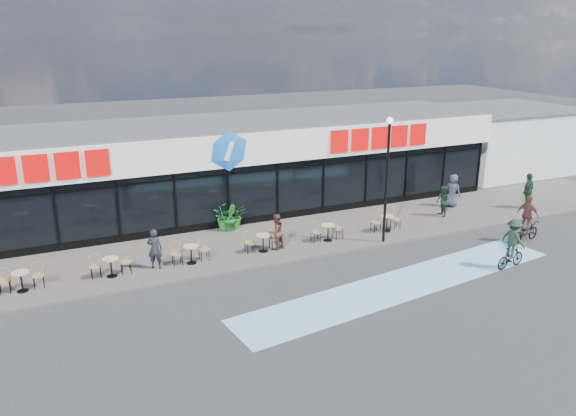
{
  "coord_description": "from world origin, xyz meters",
  "views": [
    {
      "loc": [
        -7.7,
        -17.06,
        9.03
      ],
      "look_at": [
        1.49,
        3.5,
        1.83
      ],
      "focal_mm": 35.0,
      "sensor_mm": 36.0,
      "label": 1
    }
  ],
  "objects_px": {
    "lamp_post": "(387,170)",
    "cyclist_b": "(526,225)",
    "potted_plant_mid": "(230,218)",
    "patron_right": "(276,232)",
    "pedestrian_a": "(443,201)",
    "potted_plant_left": "(223,217)",
    "pedestrian_c": "(528,191)",
    "patron_left": "(155,249)",
    "cyclist_a": "(512,245)",
    "pedestrian_b": "(453,191)",
    "potted_plant_right": "(235,216)"
  },
  "relations": [
    {
      "from": "patron_right",
      "to": "pedestrian_b",
      "type": "relative_size",
      "value": 0.9
    },
    {
      "from": "potted_plant_mid",
      "to": "patron_left",
      "type": "relative_size",
      "value": 0.76
    },
    {
      "from": "lamp_post",
      "to": "patron_left",
      "type": "xyz_separation_m",
      "value": [
        -9.72,
        1.21,
        -2.43
      ]
    },
    {
      "from": "lamp_post",
      "to": "potted_plant_left",
      "type": "relative_size",
      "value": 4.69
    },
    {
      "from": "cyclist_b",
      "to": "potted_plant_right",
      "type": "bearing_deg",
      "value": 148.91
    },
    {
      "from": "pedestrian_b",
      "to": "pedestrian_a",
      "type": "bearing_deg",
      "value": 101.93
    },
    {
      "from": "potted_plant_mid",
      "to": "patron_right",
      "type": "bearing_deg",
      "value": -70.93
    },
    {
      "from": "potted_plant_left",
      "to": "cyclist_b",
      "type": "bearing_deg",
      "value": -30.04
    },
    {
      "from": "lamp_post",
      "to": "potted_plant_left",
      "type": "xyz_separation_m",
      "value": [
        -5.93,
        4.4,
        -2.65
      ]
    },
    {
      "from": "potted_plant_right",
      "to": "pedestrian_a",
      "type": "height_order",
      "value": "pedestrian_a"
    },
    {
      "from": "lamp_post",
      "to": "cyclist_a",
      "type": "bearing_deg",
      "value": -53.76
    },
    {
      "from": "patron_left",
      "to": "cyclist_b",
      "type": "height_order",
      "value": "cyclist_b"
    },
    {
      "from": "pedestrian_c",
      "to": "cyclist_b",
      "type": "bearing_deg",
      "value": 21.37
    },
    {
      "from": "potted_plant_mid",
      "to": "lamp_post",
      "type": "bearing_deg",
      "value": -36.1
    },
    {
      "from": "cyclist_a",
      "to": "potted_plant_left",
      "type": "bearing_deg",
      "value": 136.25
    },
    {
      "from": "patron_right",
      "to": "cyclist_b",
      "type": "height_order",
      "value": "cyclist_b"
    },
    {
      "from": "pedestrian_a",
      "to": "pedestrian_b",
      "type": "xyz_separation_m",
      "value": [
        1.54,
        1.11,
        0.08
      ]
    },
    {
      "from": "potted_plant_right",
      "to": "patron_left",
      "type": "xyz_separation_m",
      "value": [
        -4.34,
        -3.15,
        0.21
      ]
    },
    {
      "from": "patron_right",
      "to": "patron_left",
      "type": "bearing_deg",
      "value": -19.74
    },
    {
      "from": "cyclist_a",
      "to": "cyclist_b",
      "type": "distance_m",
      "value": 3.29
    },
    {
      "from": "potted_plant_mid",
      "to": "patron_right",
      "type": "distance_m",
      "value": 3.21
    },
    {
      "from": "potted_plant_right",
      "to": "patron_right",
      "type": "relative_size",
      "value": 0.76
    },
    {
      "from": "potted_plant_left",
      "to": "pedestrian_c",
      "type": "height_order",
      "value": "pedestrian_c"
    },
    {
      "from": "potted_plant_left",
      "to": "cyclist_a",
      "type": "bearing_deg",
      "value": -43.75
    },
    {
      "from": "potted_plant_left",
      "to": "potted_plant_mid",
      "type": "relative_size",
      "value": 0.95
    },
    {
      "from": "patron_left",
      "to": "patron_right",
      "type": "height_order",
      "value": "patron_left"
    },
    {
      "from": "potted_plant_right",
      "to": "pedestrian_b",
      "type": "height_order",
      "value": "pedestrian_b"
    },
    {
      "from": "cyclist_a",
      "to": "patron_right",
      "type": "bearing_deg",
      "value": 145.27
    },
    {
      "from": "potted_plant_right",
      "to": "pedestrian_a",
      "type": "xyz_separation_m",
      "value": [
        10.0,
        -2.58,
        0.19
      ]
    },
    {
      "from": "lamp_post",
      "to": "pedestrian_b",
      "type": "height_order",
      "value": "lamp_post"
    },
    {
      "from": "potted_plant_mid",
      "to": "cyclist_b",
      "type": "distance_m",
      "value": 13.27
    },
    {
      "from": "potted_plant_left",
      "to": "patron_right",
      "type": "distance_m",
      "value": 3.52
    },
    {
      "from": "lamp_post",
      "to": "cyclist_b",
      "type": "xyz_separation_m",
      "value": [
        5.84,
        -2.4,
        -2.53
      ]
    },
    {
      "from": "pedestrian_c",
      "to": "cyclist_a",
      "type": "height_order",
      "value": "cyclist_a"
    },
    {
      "from": "pedestrian_a",
      "to": "pedestrian_b",
      "type": "relative_size",
      "value": 0.9
    },
    {
      "from": "patron_left",
      "to": "pedestrian_a",
      "type": "xyz_separation_m",
      "value": [
        14.34,
        0.57,
        -0.02
      ]
    },
    {
      "from": "cyclist_a",
      "to": "cyclist_b",
      "type": "height_order",
      "value": "cyclist_b"
    },
    {
      "from": "pedestrian_a",
      "to": "cyclist_b",
      "type": "xyz_separation_m",
      "value": [
        1.22,
        -4.19,
        -0.08
      ]
    },
    {
      "from": "lamp_post",
      "to": "pedestrian_a",
      "type": "height_order",
      "value": "lamp_post"
    },
    {
      "from": "potted_plant_right",
      "to": "patron_right",
      "type": "distance_m",
      "value": 3.33
    },
    {
      "from": "potted_plant_left",
      "to": "pedestrian_a",
      "type": "bearing_deg",
      "value": -13.94
    },
    {
      "from": "pedestrian_a",
      "to": "cyclist_a",
      "type": "height_order",
      "value": "cyclist_a"
    },
    {
      "from": "patron_left",
      "to": "cyclist_a",
      "type": "xyz_separation_m",
      "value": [
        12.85,
        -5.48,
        0.04
      ]
    },
    {
      "from": "lamp_post",
      "to": "potted_plant_mid",
      "type": "distance_m",
      "value": 7.52
    },
    {
      "from": "pedestrian_b",
      "to": "cyclist_b",
      "type": "xyz_separation_m",
      "value": [
        -0.32,
        -5.3,
        -0.16
      ]
    },
    {
      "from": "pedestrian_a",
      "to": "cyclist_b",
      "type": "relative_size",
      "value": 0.73
    },
    {
      "from": "lamp_post",
      "to": "pedestrian_c",
      "type": "relative_size",
      "value": 2.93
    },
    {
      "from": "pedestrian_a",
      "to": "potted_plant_left",
      "type": "bearing_deg",
      "value": -90.87
    },
    {
      "from": "cyclist_a",
      "to": "potted_plant_right",
      "type": "bearing_deg",
      "value": 134.61
    },
    {
      "from": "potted_plant_mid",
      "to": "patron_left",
      "type": "height_order",
      "value": "patron_left"
    }
  ]
}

